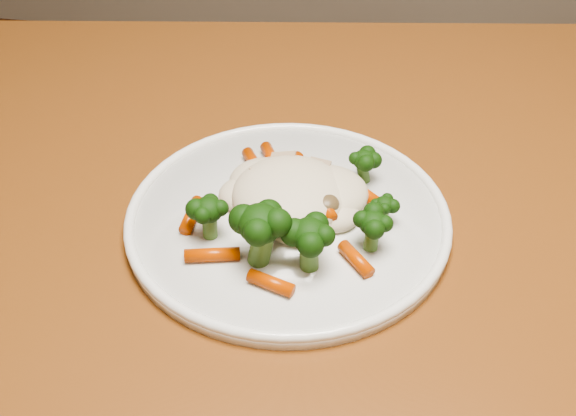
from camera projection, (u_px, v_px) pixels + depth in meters
The scene contains 3 objects.
dining_table at pixel (312, 289), 0.74m from camera, with size 1.39×1.03×0.75m.
plate at pixel (288, 220), 0.68m from camera, with size 0.30×0.30×0.01m, color white.
meal at pixel (291, 202), 0.65m from camera, with size 0.20×0.21×0.05m.
Camera 1 is at (0.29, -0.84, 1.20)m, focal length 45.00 mm.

